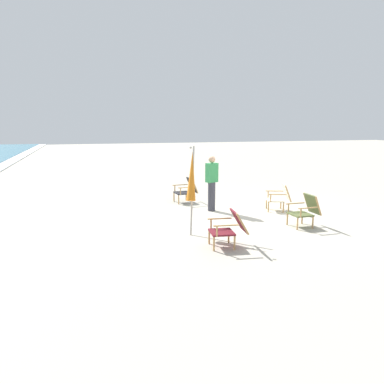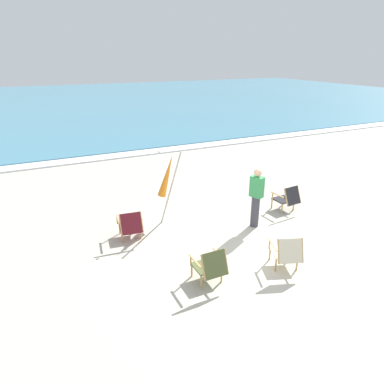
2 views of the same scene
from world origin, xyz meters
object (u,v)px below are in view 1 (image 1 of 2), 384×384
at_px(beach_chair_front_right, 230,227).
at_px(beach_chair_mid_center, 306,210).
at_px(umbrella_furled_orange, 192,177).
at_px(person_near_chairs, 212,183).
at_px(beach_chair_front_left, 187,189).
at_px(beach_chair_back_left, 280,196).

distance_m(beach_chair_front_right, beach_chair_mid_center, 2.61).
bearing_deg(beach_chair_mid_center, umbrella_furled_orange, 85.17).
height_order(beach_chair_front_right, person_near_chairs, person_near_chairs).
bearing_deg(umbrella_furled_orange, person_near_chairs, -30.56).
xyz_separation_m(beach_chair_front_left, umbrella_furled_orange, (-3.44, 0.83, 0.91)).
height_order(beach_chair_back_left, beach_chair_mid_center, same).
xyz_separation_m(beach_chair_front_right, beach_chair_front_left, (4.63, -0.35, 0.01)).
relative_size(beach_chair_back_left, beach_chair_mid_center, 1.04).
height_order(beach_chair_front_left, umbrella_furled_orange, umbrella_furled_orange).
bearing_deg(beach_chair_front_right, beach_chair_mid_center, -68.65).
xyz_separation_m(beach_chair_mid_center, beach_chair_front_left, (3.68, 2.08, -0.00)).
relative_size(beach_chair_front_left, umbrella_furled_orange, 0.39).
xyz_separation_m(beach_chair_mid_center, umbrella_furled_orange, (0.25, 2.91, 0.91)).
bearing_deg(beach_chair_front_right, beach_chair_back_left, -45.12).
bearing_deg(beach_chair_front_right, beach_chair_front_left, -4.29).
height_order(umbrella_furled_orange, person_near_chairs, umbrella_furled_orange).
xyz_separation_m(beach_chair_mid_center, person_near_chairs, (2.27, 1.71, 0.41)).
bearing_deg(person_near_chairs, beach_chair_front_left, 14.78).
xyz_separation_m(beach_chair_front_right, person_near_chairs, (3.22, -0.72, 0.42)).
bearing_deg(beach_chair_back_left, umbrella_furled_orange, 115.00).
height_order(beach_chair_mid_center, beach_chair_front_left, beach_chair_mid_center).
relative_size(beach_chair_front_left, person_near_chairs, 0.49).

